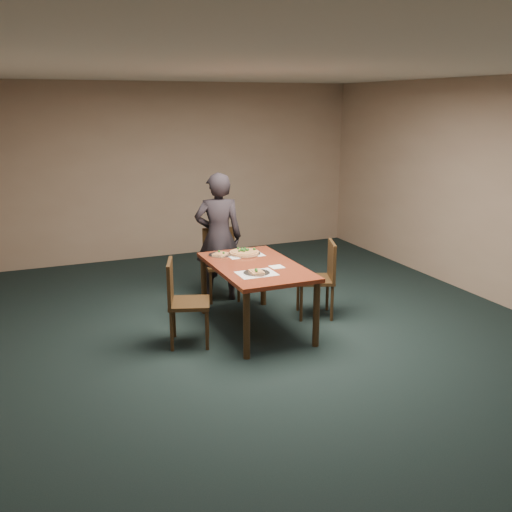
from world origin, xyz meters
name	(u,v)px	position (x,y,z in m)	size (l,w,h in m)	color
ground	(286,341)	(0.00, 0.00, 0.00)	(8.00, 8.00, 0.00)	black
room_shell	(288,179)	(0.00, 0.00, 1.74)	(8.00, 8.00, 8.00)	tan
dining_table	(256,273)	(-0.16, 0.46, 0.66)	(0.90, 1.50, 0.75)	maroon
chair_far	(221,259)	(-0.16, 1.64, 0.52)	(0.48, 0.48, 0.91)	black
chair_left	(182,297)	(-1.04, 0.37, 0.52)	(0.53, 0.53, 0.91)	black
chair_right	(322,274)	(0.72, 0.53, 0.52)	(0.54, 0.54, 0.91)	black
diner	(219,237)	(-0.20, 1.58, 0.82)	(0.60, 0.39, 1.65)	black
placemat_main	(244,254)	(-0.11, 0.92, 0.75)	(0.42, 0.32, 0.00)	white
placemat_near	(257,273)	(-0.28, 0.15, 0.75)	(0.40, 0.30, 0.00)	white
pizza_pan	(244,253)	(-0.11, 0.92, 0.77)	(0.38, 0.38, 0.07)	silver
slice_plate_near	(257,272)	(-0.28, 0.15, 0.76)	(0.28, 0.28, 0.06)	silver
slice_plate_far	(220,254)	(-0.39, 0.99, 0.76)	(0.28, 0.28, 0.05)	silver
napkin	(277,267)	(0.01, 0.28, 0.75)	(0.14, 0.14, 0.01)	white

